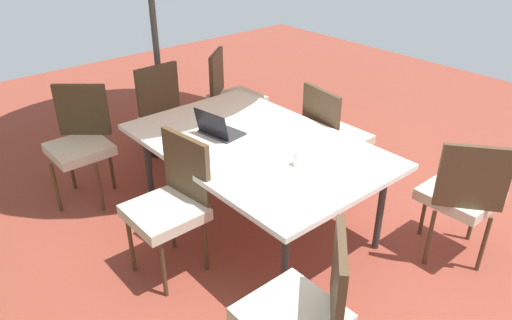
{
  "coord_description": "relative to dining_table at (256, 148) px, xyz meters",
  "views": [
    {
      "loc": [
        -2.44,
        2.1,
        2.33
      ],
      "look_at": [
        0.0,
        0.0,
        0.58
      ],
      "focal_mm": 33.93,
      "sensor_mm": 36.0,
      "label": 1
    }
  ],
  "objects": [
    {
      "name": "ground_plane",
      "position": [
        0.0,
        0.0,
        -0.69
      ],
      "size": [
        10.0,
        10.0,
        0.02
      ],
      "primitive_type": "cube",
      "color": "brown"
    },
    {
      "name": "dining_table",
      "position": [
        0.0,
        0.0,
        0.0
      ],
      "size": [
        1.95,
        1.26,
        0.73
      ],
      "color": "white",
      "rests_on": "ground_plane"
    },
    {
      "name": "chair_southeast",
      "position": [
        1.3,
        -0.78,
        -0.13
      ],
      "size": [
        0.58,
        0.58,
        0.98
      ],
      "rotation": [
        0.0,
        0.0,
        5.4
      ],
      "color": "beige",
      "rests_on": "ground_plane"
    },
    {
      "name": "chair_northwest",
      "position": [
        -1.28,
        0.79,
        -0.13
      ],
      "size": [
        0.59,
        0.59,
        0.98
      ],
      "rotation": [
        0.0,
        0.0,
        2.31
      ],
      "color": "beige",
      "rests_on": "ground_plane"
    },
    {
      "name": "chair_south",
      "position": [
        -0.03,
        -0.84,
        -0.13
      ],
      "size": [
        0.48,
        0.49,
        0.98
      ],
      "rotation": [
        0.0,
        0.0,
        -0.15
      ],
      "color": "beige",
      "rests_on": "ground_plane"
    },
    {
      "name": "chair_southwest",
      "position": [
        -1.24,
        -0.81,
        -0.13
      ],
      "size": [
        0.58,
        0.58,
        0.98
      ],
      "rotation": [
        0.0,
        0.0,
        0.66
      ],
      "color": "beige",
      "rests_on": "ground_plane"
    },
    {
      "name": "chair_northeast",
      "position": [
        1.28,
        0.84,
        -0.13
      ],
      "size": [
        0.59,
        0.58,
        0.98
      ],
      "rotation": [
        0.0,
        0.0,
        4.0
      ],
      "color": "beige",
      "rests_on": "ground_plane"
    },
    {
      "name": "chair_north",
      "position": [
        -0.02,
        0.77,
        -0.13
      ],
      "size": [
        0.47,
        0.48,
        0.98
      ],
      "rotation": [
        0.0,
        0.0,
        3.26
      ],
      "color": "beige",
      "rests_on": "ground_plane"
    },
    {
      "name": "chair_east",
      "position": [
        1.27,
        -0.0,
        -0.13
      ],
      "size": [
        0.47,
        0.46,
        0.98
      ],
      "rotation": [
        0.0,
        0.0,
        4.74
      ],
      "color": "beige",
      "rests_on": "ground_plane"
    },
    {
      "name": "laptop",
      "position": [
        0.29,
        0.13,
        0.09
      ],
      "size": [
        0.35,
        0.29,
        0.21
      ],
      "rotation": [
        0.0,
        0.0,
        0.15
      ],
      "color": "#2D2D33",
      "rests_on": "dining_table"
    },
    {
      "name": "cup",
      "position": [
        -0.45,
        0.01,
        0.09
      ],
      "size": [
        0.08,
        0.08,
        0.1
      ],
      "primitive_type": "cylinder",
      "color": "white",
      "rests_on": "dining_table"
    }
  ]
}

